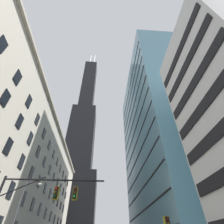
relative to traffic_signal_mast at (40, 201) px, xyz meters
The scene contains 5 objects.
station_building 31.22m from the traffic_signal_mast, 120.84° to the left, with size 15.61×68.65×28.93m.
dark_skyscraper 109.57m from the traffic_signal_mast, 96.99° to the left, with size 27.95×27.95×188.22m.
glass_office_midrise 41.23m from the traffic_signal_mast, 47.09° to the left, with size 18.62×37.74×54.89m.
traffic_signal_mast is the anchor object (origin of this frame).
street_lamppost 8.38m from the traffic_signal_mast, 121.30° to the left, with size 2.14×0.32×8.32m.
Camera 1 is at (1.74, -12.58, 1.87)m, focal length 26.03 mm.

